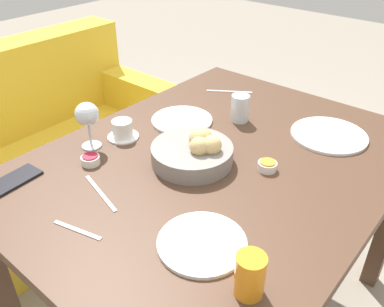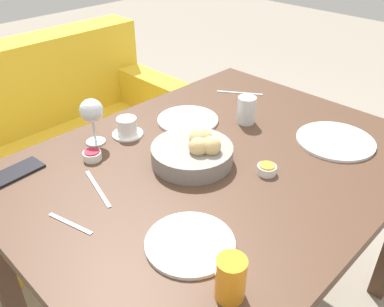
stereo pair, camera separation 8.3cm
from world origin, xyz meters
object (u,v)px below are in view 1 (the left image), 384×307
couch (25,169)px  wine_glass (87,116)px  bread_basket (194,152)px  cell_phone (14,180)px  plate_far_center (182,120)px  fork_silver (229,91)px  knife_silver (100,193)px  plate_near_left (202,243)px  plate_near_right (329,135)px  water_tumbler (240,108)px  jam_bowl_honey (267,166)px  spoon_coffee (77,230)px  coffee_cup (123,130)px  jam_bowl_berry (91,160)px  juice_glass (250,275)px

couch → wine_glass: size_ratio=9.52×
bread_basket → cell_phone: (-0.41, 0.33, -0.03)m
plate_far_center → fork_silver: plate_far_center is taller
plate_far_center → knife_silver: plate_far_center is taller
plate_far_center → wine_glass: 0.36m
plate_near_left → plate_near_right: size_ratio=0.83×
plate_near_right → water_tumbler: bearing=108.4°
wine_glass → jam_bowl_honey: 0.58m
fork_silver → spoon_coffee: same height
coffee_cup → fork_silver: (0.54, -0.05, -0.03)m
wine_glass → spoon_coffee: wine_glass is taller
bread_basket → coffee_cup: bread_basket is taller
plate_far_center → water_tumbler: bearing=-47.6°
coffee_cup → knife_silver: size_ratio=0.57×
water_tumbler → cell_phone: (-0.73, 0.28, -0.05)m
plate_near_right → jam_bowl_berry: size_ratio=4.47×
juice_glass → jam_bowl_honey: juice_glass is taller
coffee_cup → cell_phone: (-0.37, 0.05, -0.02)m
fork_silver → knife_silver: 0.80m
couch → wine_glass: (-0.08, -0.72, 0.56)m
jam_bowl_honey → spoon_coffee: size_ratio=0.41×
bread_basket → plate_near_right: size_ratio=0.98×
plate_near_right → knife_silver: size_ratio=1.37×
bread_basket → jam_bowl_berry: (-0.21, 0.24, -0.02)m
fork_silver → plate_near_right: bearing=-100.1°
wine_glass → knife_silver: wine_glass is taller
jam_bowl_berry → fork_silver: 0.71m
couch → plate_near_right: 1.45m
knife_silver → spoon_coffee: 0.15m
plate_near_right → jam_bowl_berry: bearing=142.2°
wine_glass → couch: bearing=83.9°
plate_near_right → coffee_cup: size_ratio=2.41×
couch → jam_bowl_berry: size_ratio=26.01×
bread_basket → juice_glass: 0.50m
couch → plate_near_left: (-0.19, -1.27, 0.45)m
couch → jam_bowl_honey: bearing=-81.8°
couch → jam_bowl_honey: size_ratio=26.01×
jam_bowl_berry → jam_bowl_honey: 0.53m
jam_bowl_honey → knife_silver: jam_bowl_honey is taller
couch → spoon_coffee: bearing=-109.1°
jam_bowl_honey → cell_phone: jam_bowl_honey is taller
water_tumbler → knife_silver: (-0.60, 0.05, -0.05)m
wine_glass → knife_silver: 0.28m
bread_basket → jam_bowl_berry: bread_basket is taller
plate_near_right → cell_phone: (-0.83, 0.58, -0.00)m
coffee_cup → jam_bowl_berry: 0.18m
juice_glass → jam_bowl_berry: bearing=81.9°
plate_far_center → cell_phone: bearing=167.7°
bread_basket → plate_near_left: 0.35m
knife_silver → wine_glass: bearing=57.1°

